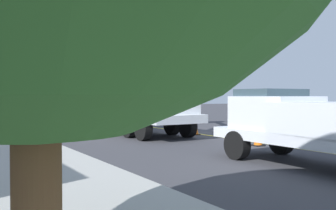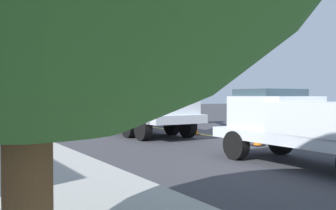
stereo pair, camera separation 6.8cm
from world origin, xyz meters
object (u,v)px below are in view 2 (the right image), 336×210
(service_pickup_truck, at_px, (313,124))
(traffic_cone_mid_rear, at_px, (195,127))
(traffic_cone_mid_front, at_px, (258,136))
(traffic_signal_mast, at_px, (11,10))
(traffic_cone_trailing, at_px, (133,120))
(passing_minivan, at_px, (139,108))
(utility_bucket_truck, at_px, (135,101))

(service_pickup_truck, bearing_deg, traffic_cone_mid_rear, -5.63)
(traffic_cone_mid_front, relative_size, traffic_signal_mast, 0.09)
(service_pickup_truck, height_order, traffic_cone_trailing, service_pickup_truck)
(traffic_cone_mid_rear, relative_size, traffic_cone_trailing, 0.92)
(passing_minivan, xyz_separation_m, traffic_cone_trailing, (-4.83, 1.98, -0.58))
(traffic_cone_trailing, bearing_deg, service_pickup_truck, -178.98)
(service_pickup_truck, distance_m, traffic_signal_mast, 14.20)
(utility_bucket_truck, bearing_deg, passing_minivan, -19.46)
(passing_minivan, distance_m, traffic_signal_mast, 13.04)
(traffic_cone_mid_front, height_order, traffic_signal_mast, traffic_signal_mast)
(traffic_cone_trailing, height_order, traffic_signal_mast, traffic_signal_mast)
(utility_bucket_truck, relative_size, traffic_cone_mid_rear, 11.69)
(passing_minivan, height_order, traffic_cone_trailing, passing_minivan)
(service_pickup_truck, bearing_deg, passing_minivan, -5.07)
(traffic_cone_mid_front, relative_size, traffic_cone_trailing, 0.94)
(service_pickup_truck, relative_size, passing_minivan, 1.16)
(traffic_cone_trailing, bearing_deg, traffic_cone_mid_front, -172.32)
(service_pickup_truck, height_order, traffic_signal_mast, traffic_signal_mast)
(traffic_signal_mast, bearing_deg, traffic_cone_trailing, -64.52)
(passing_minivan, relative_size, traffic_signal_mast, 0.61)
(utility_bucket_truck, bearing_deg, traffic_cone_trailing, -16.18)
(service_pickup_truck, distance_m, traffic_cone_mid_rear, 8.35)
(utility_bucket_truck, distance_m, passing_minivan, 9.78)
(traffic_cone_mid_front, bearing_deg, traffic_cone_trailing, 7.68)
(traffic_cone_mid_rear, distance_m, traffic_signal_mast, 10.18)
(traffic_signal_mast, bearing_deg, traffic_cone_mid_front, -131.29)
(passing_minivan, distance_m, traffic_cone_mid_front, 15.54)
(utility_bucket_truck, relative_size, passing_minivan, 1.69)
(service_pickup_truck, distance_m, traffic_cone_trailing, 14.62)
(traffic_cone_mid_rear, bearing_deg, traffic_cone_mid_front, -175.22)
(traffic_cone_mid_rear, bearing_deg, passing_minivan, -4.65)
(passing_minivan, bearing_deg, traffic_cone_trailing, 157.68)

